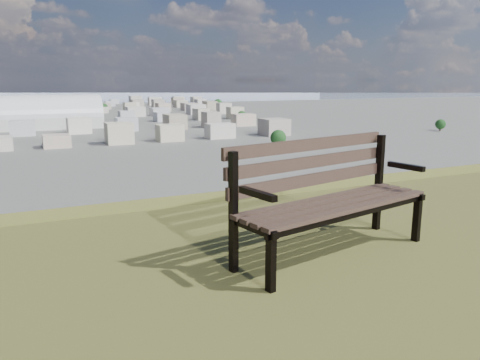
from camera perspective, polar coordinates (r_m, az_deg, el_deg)
name	(u,v)px	position (r m, az deg, el deg)	size (l,w,h in m)	color
park_bench	(327,191)	(4.22, 10.53, -1.28)	(2.02, 1.02, 1.01)	#3D2D23
arena	(48,118)	(285.12, -22.39, 7.00)	(57.81, 24.54, 24.38)	beige
city_blocks	(24,111)	(396.50, -24.79, 7.65)	(395.00, 361.00, 7.00)	#BCB3A5
bay_water	(22,96)	(901.77, -25.03, 9.28)	(2400.00, 700.00, 0.12)	#8FA0B6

